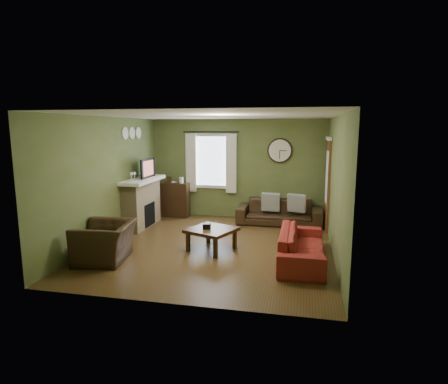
% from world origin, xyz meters
% --- Properties ---
extents(floor, '(4.60, 5.20, 0.00)m').
position_xyz_m(floor, '(0.00, 0.00, 0.00)').
color(floor, '#4C361A').
rests_on(floor, ground).
extents(ceiling, '(4.60, 5.20, 0.00)m').
position_xyz_m(ceiling, '(0.00, 0.00, 2.60)').
color(ceiling, white).
rests_on(ceiling, ground).
extents(wall_left, '(0.00, 5.20, 2.60)m').
position_xyz_m(wall_left, '(-2.30, 0.00, 1.30)').
color(wall_left, '#596B38').
rests_on(wall_left, ground).
extents(wall_right, '(0.00, 5.20, 2.60)m').
position_xyz_m(wall_right, '(2.30, 0.00, 1.30)').
color(wall_right, '#596B38').
rests_on(wall_right, ground).
extents(wall_back, '(4.60, 0.00, 2.60)m').
position_xyz_m(wall_back, '(0.00, 2.60, 1.30)').
color(wall_back, '#596B38').
rests_on(wall_back, ground).
extents(wall_front, '(4.60, 0.00, 2.60)m').
position_xyz_m(wall_front, '(0.00, -2.60, 1.30)').
color(wall_front, '#596B38').
rests_on(wall_front, ground).
extents(fireplace, '(0.40, 1.40, 1.10)m').
position_xyz_m(fireplace, '(-2.10, 1.15, 0.55)').
color(fireplace, tan).
rests_on(fireplace, floor).
extents(firebox, '(0.04, 0.60, 0.55)m').
position_xyz_m(firebox, '(-1.91, 1.15, 0.30)').
color(firebox, black).
rests_on(firebox, fireplace).
extents(mantel, '(0.58, 1.60, 0.08)m').
position_xyz_m(mantel, '(-2.07, 1.15, 1.14)').
color(mantel, white).
rests_on(mantel, fireplace).
extents(tv, '(0.08, 0.60, 0.35)m').
position_xyz_m(tv, '(-2.05, 1.30, 1.35)').
color(tv, black).
rests_on(tv, mantel).
extents(tv_screen, '(0.02, 0.62, 0.36)m').
position_xyz_m(tv_screen, '(-1.97, 1.30, 1.41)').
color(tv_screen, '#994C3F').
rests_on(tv_screen, mantel).
extents(medallion_left, '(0.28, 0.28, 0.03)m').
position_xyz_m(medallion_left, '(-2.28, 0.80, 2.25)').
color(medallion_left, white).
rests_on(medallion_left, wall_left).
extents(medallion_mid, '(0.28, 0.28, 0.03)m').
position_xyz_m(medallion_mid, '(-2.28, 1.15, 2.25)').
color(medallion_mid, white).
rests_on(medallion_mid, wall_left).
extents(medallion_right, '(0.28, 0.28, 0.03)m').
position_xyz_m(medallion_right, '(-2.28, 1.50, 2.25)').
color(medallion_right, white).
rests_on(medallion_right, wall_left).
extents(window_pane, '(1.00, 0.02, 1.30)m').
position_xyz_m(window_pane, '(-0.70, 2.58, 1.50)').
color(window_pane, silver).
rests_on(window_pane, wall_back).
extents(curtain_rod, '(0.03, 0.03, 1.50)m').
position_xyz_m(curtain_rod, '(-0.70, 2.48, 2.27)').
color(curtain_rod, black).
rests_on(curtain_rod, wall_back).
extents(curtain_left, '(0.28, 0.04, 1.55)m').
position_xyz_m(curtain_left, '(-1.25, 2.48, 1.45)').
color(curtain_left, white).
rests_on(curtain_left, wall_back).
extents(curtain_right, '(0.28, 0.04, 1.55)m').
position_xyz_m(curtain_right, '(-0.15, 2.48, 1.45)').
color(curtain_right, white).
rests_on(curtain_right, wall_back).
extents(wall_clock, '(0.64, 0.06, 0.64)m').
position_xyz_m(wall_clock, '(1.10, 2.55, 1.80)').
color(wall_clock, white).
rests_on(wall_clock, wall_back).
extents(door, '(0.05, 0.90, 2.10)m').
position_xyz_m(door, '(2.27, 1.85, 1.05)').
color(door, brown).
rests_on(door, floor).
extents(bookshelf, '(0.77, 0.33, 0.92)m').
position_xyz_m(bookshelf, '(-1.66, 2.30, 0.46)').
color(bookshelf, black).
rests_on(bookshelf, floor).
extents(book, '(0.26, 0.27, 0.02)m').
position_xyz_m(book, '(-1.78, 2.32, 0.96)').
color(book, '#3E2813').
rests_on(book, bookshelf).
extents(sofa_brown, '(2.09, 0.82, 0.61)m').
position_xyz_m(sofa_brown, '(1.15, 2.07, 0.30)').
color(sofa_brown, black).
rests_on(sofa_brown, floor).
extents(pillow_left, '(0.46, 0.25, 0.44)m').
position_xyz_m(pillow_left, '(1.57, 2.06, 0.55)').
color(pillow_left, '#94999A').
rests_on(pillow_left, sofa_brown).
extents(pillow_right, '(0.45, 0.16, 0.45)m').
position_xyz_m(pillow_right, '(0.94, 2.07, 0.55)').
color(pillow_right, '#94999A').
rests_on(pillow_right, sofa_brown).
extents(sofa_red, '(0.77, 1.97, 0.58)m').
position_xyz_m(sofa_red, '(1.72, -0.54, 0.29)').
color(sofa_red, maroon).
rests_on(sofa_red, floor).
extents(armchair, '(1.08, 1.19, 0.69)m').
position_xyz_m(armchair, '(-1.74, -1.22, 0.34)').
color(armchair, black).
rests_on(armchair, floor).
extents(coffee_table, '(1.06, 1.06, 0.43)m').
position_xyz_m(coffee_table, '(-0.01, -0.26, 0.22)').
color(coffee_table, '#3E2813').
rests_on(coffee_table, floor).
extents(tissue_box, '(0.16, 0.16, 0.11)m').
position_xyz_m(tissue_box, '(-0.09, -0.31, 0.40)').
color(tissue_box, black).
rests_on(tissue_box, coffee_table).
extents(wine_glass_a, '(0.07, 0.07, 0.21)m').
position_xyz_m(wine_glass_a, '(-2.05, 0.57, 1.28)').
color(wine_glass_a, white).
rests_on(wine_glass_a, mantel).
extents(wine_glass_b, '(0.07, 0.07, 0.20)m').
position_xyz_m(wine_glass_b, '(-2.05, 0.72, 1.28)').
color(wine_glass_b, white).
rests_on(wine_glass_b, mantel).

